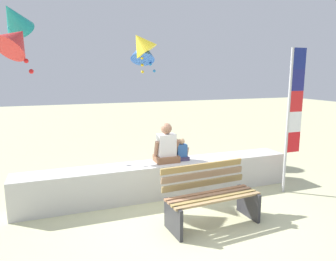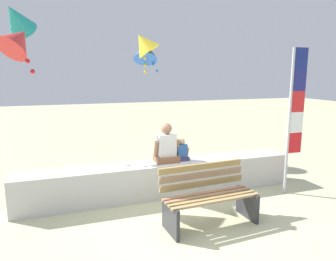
% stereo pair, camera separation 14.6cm
% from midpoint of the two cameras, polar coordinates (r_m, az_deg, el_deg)
% --- Properties ---
extents(ground_plane, '(40.00, 40.00, 0.00)m').
position_cam_midpoint_polar(ground_plane, '(5.09, 2.12, -15.98)').
color(ground_plane, '#BEBE91').
extents(seawall_ledge, '(5.17, 0.57, 0.63)m').
position_cam_midpoint_polar(seawall_ledge, '(5.91, -1.95, -8.84)').
color(seawall_ledge, beige).
rests_on(seawall_ledge, ground).
extents(park_bench, '(1.48, 0.70, 0.88)m').
position_cam_midpoint_polar(park_bench, '(4.86, 6.93, -12.08)').
color(park_bench, '#A08055').
rests_on(park_bench, ground).
extents(person_adult, '(0.48, 0.35, 0.73)m').
position_cam_midpoint_polar(person_adult, '(5.80, -1.02, -3.01)').
color(person_adult, brown).
rests_on(person_adult, seawall_ledge).
extents(person_child, '(0.28, 0.21, 0.43)m').
position_cam_midpoint_polar(person_child, '(5.94, 1.80, -3.89)').
color(person_child, '#393254').
rests_on(person_child, seawall_ledge).
extents(flag_banner, '(0.34, 0.05, 2.72)m').
position_cam_midpoint_polar(flag_banner, '(6.22, 21.28, 3.43)').
color(flag_banner, '#B7B7BC').
rests_on(flag_banner, ground).
extents(kite_blue, '(0.91, 1.02, 0.98)m').
position_cam_midpoint_polar(kite_blue, '(8.66, -5.10, 14.38)').
color(kite_blue, blue).
extents(kite_teal, '(0.84, 0.93, 0.96)m').
position_cam_midpoint_polar(kite_teal, '(6.89, -27.04, 17.90)').
color(kite_teal, teal).
extents(kite_yellow, '(0.96, 0.85, 1.14)m').
position_cam_midpoint_polar(kite_yellow, '(8.29, -5.44, 15.64)').
color(kite_yellow, yellow).
extents(kite_red, '(0.93, 0.94, 0.95)m').
position_cam_midpoint_polar(kite_red, '(6.23, -26.75, 14.61)').
color(kite_red, red).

